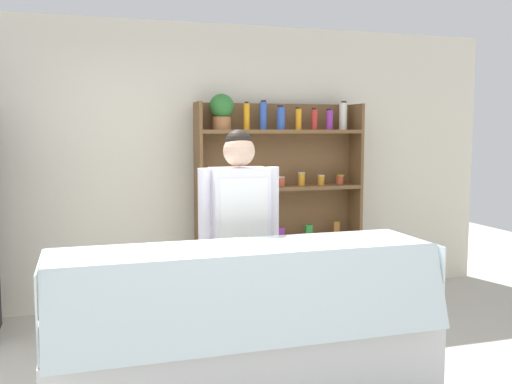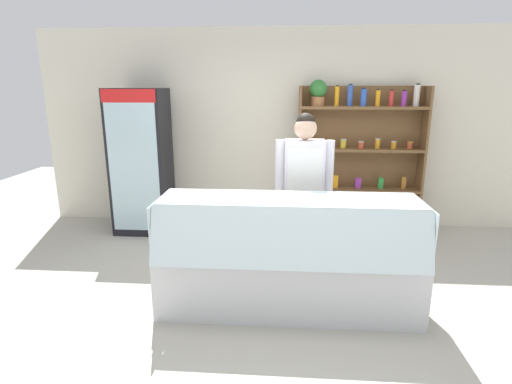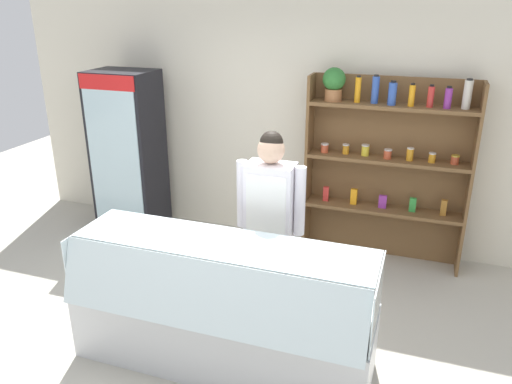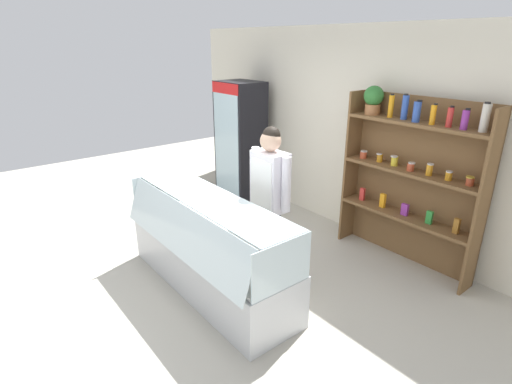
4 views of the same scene
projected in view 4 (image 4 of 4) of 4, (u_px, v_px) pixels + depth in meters
The scene contains 6 objects.
ground_plane at pixel (214, 281), 4.42m from camera, with size 12.00×12.00×0.00m, color #B7B2A3.
back_wall at pixel (356, 133), 5.29m from camera, with size 6.80×0.10×2.70m, color silver.
drinks_fridge at pixel (240, 142), 6.50m from camera, with size 0.72×0.57×1.91m.
shelving_unit at pixel (409, 170), 4.51m from camera, with size 1.64×0.29×2.02m.
deli_display_case at pixel (210, 261), 4.22m from camera, with size 2.26×0.74×1.01m.
shop_clerk at pixel (270, 190), 4.27m from camera, with size 0.58×0.25×1.69m.
Camera 4 is at (3.24, -2.01, 2.49)m, focal length 28.00 mm.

